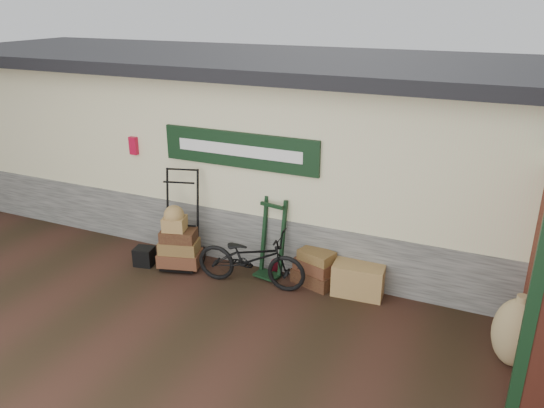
{
  "coord_description": "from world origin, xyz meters",
  "views": [
    {
      "loc": [
        3.36,
        -5.97,
        4.11
      ],
      "look_at": [
        0.28,
        0.9,
        1.18
      ],
      "focal_mm": 35.0,
      "sensor_mm": 36.0,
      "label": 1
    }
  ],
  "objects_px": {
    "porter_trolley": "(181,218)",
    "suitcase_stack": "(315,267)",
    "wicker_hamper": "(359,278)",
    "bicycle": "(251,255)",
    "green_barrow": "(272,238)",
    "black_trunk": "(144,256)"
  },
  "relations": [
    {
      "from": "green_barrow",
      "to": "black_trunk",
      "type": "distance_m",
      "value": 2.17
    },
    {
      "from": "wicker_hamper",
      "to": "porter_trolley",
      "type": "bearing_deg",
      "value": -175.05
    },
    {
      "from": "wicker_hamper",
      "to": "bicycle",
      "type": "relative_size",
      "value": 0.43
    },
    {
      "from": "suitcase_stack",
      "to": "black_trunk",
      "type": "bearing_deg",
      "value": -168.4
    },
    {
      "from": "wicker_hamper",
      "to": "bicycle",
      "type": "bearing_deg",
      "value": -164.59
    },
    {
      "from": "suitcase_stack",
      "to": "wicker_hamper",
      "type": "height_order",
      "value": "suitcase_stack"
    },
    {
      "from": "wicker_hamper",
      "to": "black_trunk",
      "type": "height_order",
      "value": "wicker_hamper"
    },
    {
      "from": "porter_trolley",
      "to": "green_barrow",
      "type": "relative_size",
      "value": 1.29
    },
    {
      "from": "suitcase_stack",
      "to": "green_barrow",
      "type": "bearing_deg",
      "value": 180.0
    },
    {
      "from": "porter_trolley",
      "to": "suitcase_stack",
      "type": "distance_m",
      "value": 2.28
    },
    {
      "from": "bicycle",
      "to": "wicker_hamper",
      "type": "bearing_deg",
      "value": -80.9
    },
    {
      "from": "green_barrow",
      "to": "suitcase_stack",
      "type": "bearing_deg",
      "value": 9.63
    },
    {
      "from": "wicker_hamper",
      "to": "bicycle",
      "type": "height_order",
      "value": "bicycle"
    },
    {
      "from": "green_barrow",
      "to": "suitcase_stack",
      "type": "distance_m",
      "value": 0.8
    },
    {
      "from": "porter_trolley",
      "to": "black_trunk",
      "type": "distance_m",
      "value": 0.92
    },
    {
      "from": "suitcase_stack",
      "to": "wicker_hamper",
      "type": "xyz_separation_m",
      "value": [
        0.69,
        0.0,
        -0.04
      ]
    },
    {
      "from": "wicker_hamper",
      "to": "bicycle",
      "type": "distance_m",
      "value": 1.65
    },
    {
      "from": "black_trunk",
      "to": "bicycle",
      "type": "distance_m",
      "value": 1.93
    },
    {
      "from": "porter_trolley",
      "to": "suitcase_stack",
      "type": "height_order",
      "value": "porter_trolley"
    },
    {
      "from": "green_barrow",
      "to": "bicycle",
      "type": "relative_size",
      "value": 0.73
    },
    {
      "from": "wicker_hamper",
      "to": "bicycle",
      "type": "xyz_separation_m",
      "value": [
        -1.57,
        -0.43,
        0.26
      ]
    },
    {
      "from": "green_barrow",
      "to": "bicycle",
      "type": "bearing_deg",
      "value": -99.9
    }
  ]
}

